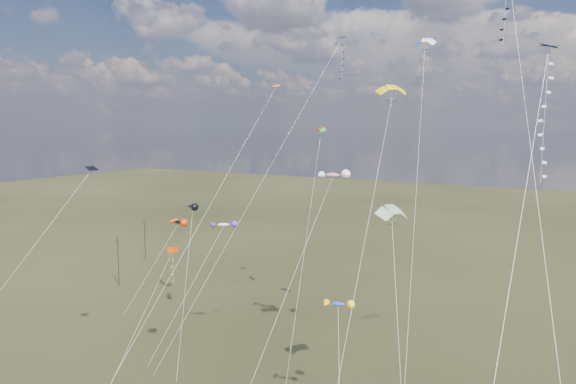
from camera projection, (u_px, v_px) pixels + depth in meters
The scene contains 17 objects.
utility_pole_near at pixel (118, 260), 82.48m from camera, with size 1.40×0.20×8.00m.
utility_pole_far at pixel (145, 238), 98.47m from camera, with size 1.40×0.20×8.00m.
diamond_black_high at pixel (510, 32), 35.30m from camera, with size 9.32×30.84×37.49m.
diamond_navy_tall at pixel (329, 80), 59.14m from camera, with size 12.93×20.30×35.96m.
diamond_black_mid at pixel (48, 227), 48.92m from camera, with size 10.25×14.07×21.72m.
diamond_red_low at pixel (170, 272), 52.57m from camera, with size 3.35×7.82×13.24m.
diamond_navy_right at pixel (540, 139), 25.68m from camera, with size 1.91×22.42×29.85m.
diamond_orange_center at pixel (228, 172), 54.51m from camera, with size 4.36×26.27×30.47m.
parafoil_yellow at pixel (392, 89), 44.95m from camera, with size 3.19×21.01×29.67m.
parafoil_blue_white at pixel (425, 44), 49.13m from camera, with size 4.90×18.51×34.34m.
parafoil_striped at pixel (393, 210), 42.01m from camera, with size 7.42×15.39×19.62m.
parafoil_tricolor at pixel (320, 130), 63.37m from camera, with size 5.54×17.80×25.88m.
novelty_black_orange at pixel (178, 222), 72.82m from camera, with size 5.64×8.10×12.63m.
novelty_orange_black at pixel (193, 207), 62.88m from camera, with size 8.37×12.91×16.35m.
novelty_white_purple at pixel (223, 225), 56.61m from camera, with size 6.49×8.30×15.20m.
novelty_redwhite_stripe at pixel (332, 176), 54.53m from camera, with size 3.31×18.50×21.03m.
novelty_blue_yellow at pixel (338, 305), 42.23m from camera, with size 5.34×9.12×11.47m.
Camera 1 is at (24.99, -26.90, 25.74)m, focal length 32.00 mm.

